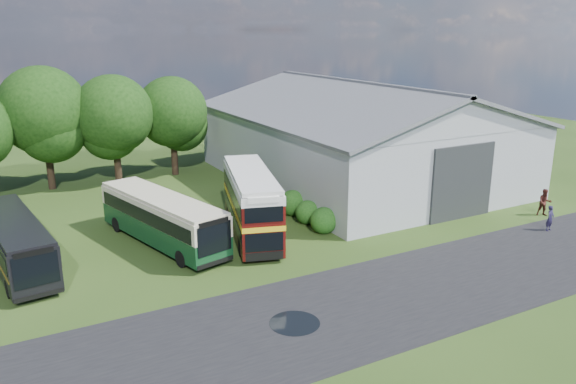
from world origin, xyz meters
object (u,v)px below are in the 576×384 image
visitor_a (550,218)px  visitor_b (545,203)px  bus_maroon_double (251,204)px  bus_dark_single (15,242)px  storage_shed (357,130)px  bus_green_single (162,219)px

visitor_a → visitor_b: (2.24, 2.14, 0.11)m
bus_maroon_double → bus_dark_single: (-12.96, 1.46, -0.55)m
bus_maroon_double → visitor_b: bus_maroon_double is taller
storage_shed → bus_green_single: size_ratio=2.30×
bus_dark_single → bus_maroon_double: bearing=-13.2°
storage_shed → visitor_a: (3.18, -16.50, -3.36)m
storage_shed → bus_dark_single: size_ratio=2.44×
bus_maroon_double → bus_green_single: bearing=-176.8°
storage_shed → bus_maroon_double: bearing=-148.5°
bus_dark_single → visitor_a: bus_dark_single is taller
visitor_a → bus_maroon_double: bearing=144.3°
bus_green_single → bus_dark_single: (-7.79, 0.22, -0.08)m
storage_shed → bus_dark_single: bearing=-165.5°
bus_maroon_double → visitor_a: 18.66m
bus_maroon_double → visitor_a: (16.72, -8.21, -1.21)m
bus_green_single → bus_dark_single: bus_green_single is taller
bus_green_single → visitor_a: 23.84m
storage_shed → bus_green_single: (-18.70, -7.06, -2.62)m
storage_shed → visitor_b: (5.42, -14.36, -3.24)m
visitor_b → visitor_a: bearing=-103.4°
bus_green_single → bus_dark_single: size_ratio=1.06×
bus_green_single → storage_shed: bearing=6.7°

